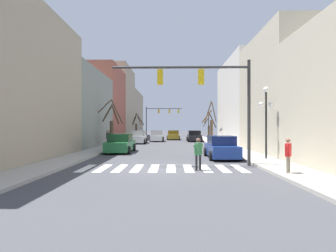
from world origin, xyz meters
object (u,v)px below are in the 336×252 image
Objects in this scene: car_driving_toward_lane at (138,137)px; pedestrian_crossing_street at (198,151)px; street_tree_left_far at (111,125)px; car_parked_left_near at (173,135)px; street_lamp_right_corner at (266,108)px; car_parked_left_mid at (221,148)px; pedestrian_on_left_sidewalk at (110,137)px; street_tree_right_far at (211,125)px; car_parked_right_mid at (157,136)px; pedestrian_waiting_at_curb at (108,137)px; car_parked_right_near at (121,144)px; traffic_signal_near at (207,88)px; street_tree_left_mid at (209,128)px; traffic_signal_far at (160,114)px; street_tree_right_mid at (137,126)px; car_driving_away_lane at (194,136)px.

pedestrian_crossing_street is at bearing -164.86° from car_driving_toward_lane.
street_tree_left_far is (-2.10, -6.46, 1.55)m from car_driving_toward_lane.
pedestrian_crossing_street is (5.71, -21.09, 0.16)m from car_driving_toward_lane.
street_tree_left_far is (-6.78, -16.47, 1.61)m from car_parked_left_near.
street_lamp_right_corner is at bearing -168.12° from car_parked_left_near.
car_parked_left_mid is 2.71× the size of pedestrian_crossing_street.
pedestrian_on_left_sidewalk is 0.30× the size of street_tree_right_far.
car_parked_right_mid is (2.19, 4.88, -0.03)m from car_driving_toward_lane.
pedestrian_on_left_sidewalk is (-0.06, 1.08, -0.01)m from pedestrian_waiting_at_curb.
pedestrian_on_left_sidewalk reaches higher than car_parked_right_near.
pedestrian_on_left_sidewalk is at bearing 156.96° from car_parked_left_near.
pedestrian_crossing_street reaches higher than car_parked_left_near.
traffic_signal_near reaches higher than street_tree_left_mid.
street_lamp_right_corner is 23.88m from car_parked_right_mid.
pedestrian_on_left_sidewalk is at bearing 139.02° from street_lamp_right_corner.
traffic_signal_near is at bearing -117.77° from pedestrian_on_left_sidewalk.
car_parked_left_mid is 13.22m from pedestrian_waiting_at_curb.
traffic_signal_far reaches higher than pedestrian_on_left_sidewalk.
pedestrian_waiting_at_curb is 19.37m from street_tree_right_mid.
pedestrian_waiting_at_curb is 14.78m from street_tree_right_far.
pedestrian_on_left_sidewalk reaches higher than car_driving_toward_lane.
street_tree_left_mid is at bearing -28.58° from car_parked_right_near.
pedestrian_on_left_sidewalk is at bearing 123.19° from traffic_signal_near.
pedestrian_waiting_at_curb is 0.33× the size of street_tree_left_far.
street_tree_left_far is at bearing 122.94° from traffic_signal_near.
car_driving_toward_lane is at bearing -145.84° from street_tree_left_mid.
car_parked_right_near is at bearing -179.93° from car_driving_toward_lane.
traffic_signal_near reaches higher than street_tree_right_far.
pedestrian_on_left_sidewalk is (-10.09, 9.69, 0.39)m from car_parked_left_mid.
street_tree_right_mid is at bearing -120.01° from pedestrian_crossing_street.
car_parked_left_near is at bearing 151.95° from street_tree_left_mid.
car_parked_left_near is at bearing -12.02° from car_parked_right_near.
street_tree_right_far is at bearing -36.34° from car_parked_right_near.
pedestrian_crossing_street reaches higher than car_parked_left_mid.
street_lamp_right_corner is at bearing -117.61° from car_parked_right_near.
car_parked_left_near is 17.89m from street_tree_left_far.
street_lamp_right_corner is at bearing 20.35° from car_parked_right_mid.
pedestrian_crossing_street is at bearing -113.09° from traffic_signal_near.
car_driving_toward_lane reaches higher than car_parked_left_near.
street_tree_right_mid is (-8.16, 31.45, -2.09)m from traffic_signal_near.
car_parked_left_near is at bearing 6.87° from car_parked_left_mid.
street_tree_right_far is 1.24× the size of street_tree_right_mid.
car_parked_left_near is at bearing -75.24° from traffic_signal_far.
car_parked_right_mid is (-8.25, 22.25, -2.62)m from street_lamp_right_corner.
car_parked_left_near is at bearing 154.12° from car_parked_right_mid.
pedestrian_on_left_sidewalk is at bearing -133.34° from street_tree_left_mid.
street_tree_left_far is (-7.81, 14.63, 1.39)m from pedestrian_crossing_street.
traffic_signal_far is 1.74× the size of car_parked_left_near.
street_tree_right_far is at bearing -152.36° from car_driving_away_lane.
car_parked_left_mid is at bearing -155.41° from pedestrian_crossing_street.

